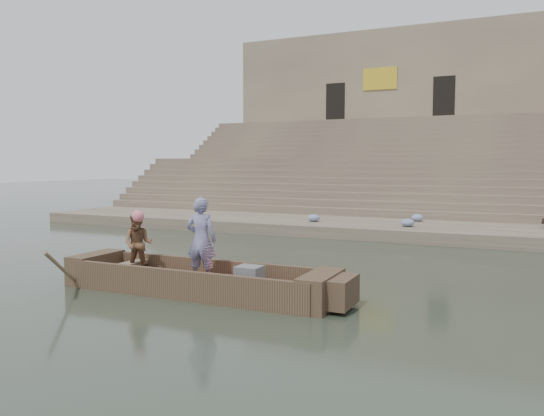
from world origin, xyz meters
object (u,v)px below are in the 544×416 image
Objects in this scene: main_rowboat at (197,287)px; rowing_man at (138,244)px; standing_man at (201,240)px; television at (249,277)px.

rowing_man reaches higher than main_rowboat.
television is (1.03, -0.00, -0.63)m from standing_man.
standing_man is at bearing 0.07° from main_rowboat.
rowing_man is at bearing 177.51° from television.
main_rowboat is 3.95× the size of rowing_man.
standing_man reaches higher than rowing_man.
standing_man is (0.10, 0.00, 0.94)m from main_rowboat.
main_rowboat is 3.02× the size of standing_man.
main_rowboat is 0.94m from standing_man.
standing_man is 1.31× the size of rowing_man.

